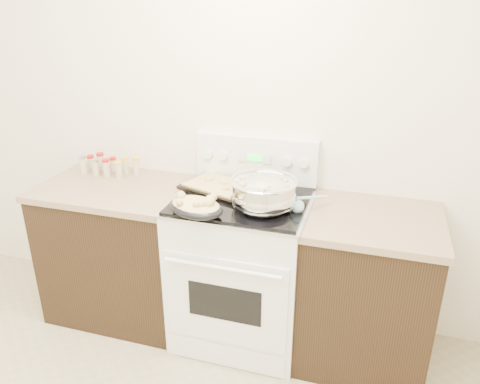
% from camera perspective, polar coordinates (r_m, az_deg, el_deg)
% --- Properties ---
extents(counter_left, '(0.93, 0.67, 0.92)m').
position_cam_1_polar(counter_left, '(3.21, -14.12, -6.78)').
color(counter_left, black).
rests_on(counter_left, ground).
extents(counter_right, '(0.73, 0.67, 0.92)m').
position_cam_1_polar(counter_right, '(2.82, 15.01, -11.38)').
color(counter_right, black).
rests_on(counter_right, ground).
extents(kitchen_range, '(0.78, 0.73, 1.22)m').
position_cam_1_polar(kitchen_range, '(2.88, 0.32, -8.95)').
color(kitchen_range, white).
rests_on(kitchen_range, ground).
extents(mixing_bowl, '(0.46, 0.46, 0.21)m').
position_cam_1_polar(mixing_bowl, '(2.51, 2.85, -0.25)').
color(mixing_bowl, silver).
rests_on(mixing_bowl, kitchen_range).
extents(roasting_pan, '(0.38, 0.32, 0.12)m').
position_cam_1_polar(roasting_pan, '(2.46, -5.38, -1.74)').
color(roasting_pan, black).
rests_on(roasting_pan, kitchen_range).
extents(baking_sheet, '(0.50, 0.42, 0.06)m').
position_cam_1_polar(baking_sheet, '(2.78, -2.33, 0.69)').
color(baking_sheet, black).
rests_on(baking_sheet, kitchen_range).
extents(wooden_spoon, '(0.05, 0.28, 0.04)m').
position_cam_1_polar(wooden_spoon, '(2.64, -3.27, -0.75)').
color(wooden_spoon, '#B57553').
rests_on(wooden_spoon, kitchen_range).
extents(blue_ladle, '(0.18, 0.23, 0.09)m').
position_cam_1_polar(blue_ladle, '(2.52, 7.24, -1.58)').
color(blue_ladle, '#9DCFEA').
rests_on(blue_ladle, kitchen_range).
extents(spice_jars, '(0.39, 0.14, 0.13)m').
position_cam_1_polar(spice_jars, '(3.20, -15.92, 3.15)').
color(spice_jars, '#BFB28C').
rests_on(spice_jars, counter_left).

